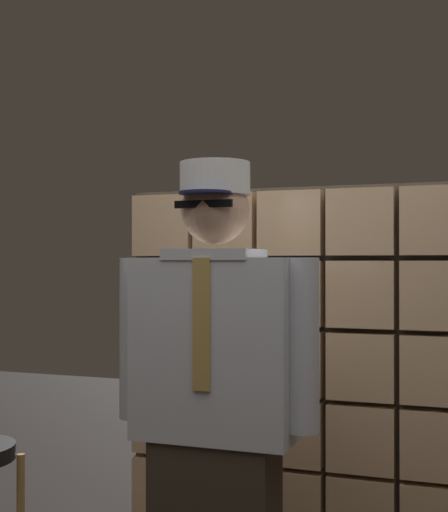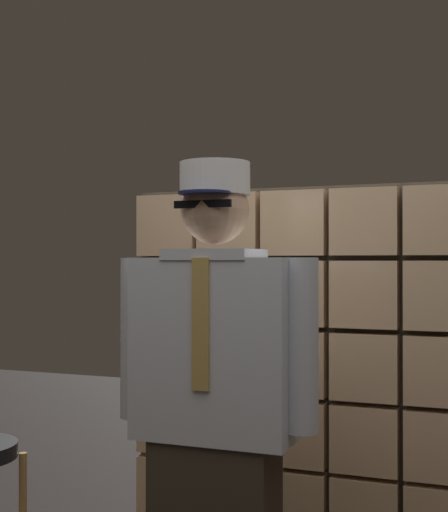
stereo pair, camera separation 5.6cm
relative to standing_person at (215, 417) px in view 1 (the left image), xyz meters
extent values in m
cube|color=#E0B78C|center=(-0.50, 0.68, -0.49)|extent=(0.27, 0.08, 0.27)
cube|color=#E0B78C|center=(-0.21, 0.68, -0.49)|extent=(0.27, 0.08, 0.27)
cube|color=#E0B78C|center=(0.08, 0.68, -0.49)|extent=(0.27, 0.08, 0.27)
cube|color=#E0B78C|center=(0.36, 0.68, -0.49)|extent=(0.27, 0.08, 0.27)
cube|color=#E0B78C|center=(-0.50, 0.68, -0.20)|extent=(0.27, 0.08, 0.27)
cube|color=#E0B78C|center=(-0.21, 0.68, -0.20)|extent=(0.27, 0.08, 0.27)
cube|color=#E0B78C|center=(0.08, 0.68, -0.20)|extent=(0.27, 0.08, 0.27)
cube|color=#E0B78C|center=(0.36, 0.68, -0.20)|extent=(0.27, 0.08, 0.27)
cube|color=#E0B78C|center=(0.65, 0.68, -0.20)|extent=(0.27, 0.08, 0.27)
cube|color=#E0B78C|center=(-0.50, 0.68, 0.09)|extent=(0.27, 0.08, 0.27)
cube|color=#E0B78C|center=(-0.21, 0.68, 0.09)|extent=(0.27, 0.08, 0.27)
cube|color=#E0B78C|center=(0.08, 0.68, 0.09)|extent=(0.27, 0.08, 0.27)
cube|color=#E0B78C|center=(0.36, 0.68, 0.09)|extent=(0.27, 0.08, 0.27)
cube|color=#E0B78C|center=(0.65, 0.68, 0.09)|extent=(0.27, 0.08, 0.27)
cube|color=#E0B78C|center=(-0.50, 0.68, 0.38)|extent=(0.27, 0.08, 0.27)
cube|color=#E0B78C|center=(-0.21, 0.68, 0.38)|extent=(0.27, 0.08, 0.27)
cube|color=#E0B78C|center=(0.08, 0.68, 0.38)|extent=(0.27, 0.08, 0.27)
cube|color=#E0B78C|center=(0.36, 0.68, 0.38)|extent=(0.27, 0.08, 0.27)
cube|color=#E0B78C|center=(0.65, 0.68, 0.38)|extent=(0.27, 0.08, 0.27)
cube|color=#E0B78C|center=(-0.50, 0.68, 0.66)|extent=(0.27, 0.08, 0.27)
cube|color=#E0B78C|center=(-0.21, 0.68, 0.66)|extent=(0.27, 0.08, 0.27)
cube|color=#E0B78C|center=(0.08, 0.68, 0.66)|extent=(0.27, 0.08, 0.27)
cube|color=#E0B78C|center=(0.36, 0.68, 0.66)|extent=(0.27, 0.08, 0.27)
cube|color=#E0B78C|center=(0.65, 0.68, 0.66)|extent=(0.27, 0.08, 0.27)
cube|color=#4C4438|center=(0.22, 0.73, -0.05)|extent=(1.74, 0.02, 1.74)
cube|color=silver|center=(0.00, 0.00, 0.22)|extent=(0.52, 0.23, 0.59)
cube|color=tan|center=(0.00, -0.12, 0.31)|extent=(0.06, 0.01, 0.41)
cube|color=silver|center=(0.00, 0.00, 0.53)|extent=(0.29, 0.24, 0.04)
sphere|color=tan|center=(0.00, 0.00, 0.68)|extent=(0.23, 0.23, 0.23)
ellipsoid|color=black|center=(0.00, -0.05, 0.64)|extent=(0.15, 0.08, 0.10)
cube|color=black|center=(0.00, -0.10, 0.69)|extent=(0.19, 0.01, 0.02)
cylinder|color=#191E47|center=(0.00, -0.08, 0.72)|extent=(0.17, 0.17, 0.01)
cylinder|color=white|center=(0.00, 0.00, 0.78)|extent=(0.23, 0.23, 0.11)
cylinder|color=silver|center=(0.29, 0.00, 0.25)|extent=(0.10, 0.10, 0.54)
cylinder|color=silver|center=(-0.29, 0.00, 0.25)|extent=(0.10, 0.10, 0.54)
camera|label=1|loc=(0.82, -2.18, 0.51)|focal=50.16mm
camera|label=2|loc=(0.87, -2.16, 0.51)|focal=50.16mm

